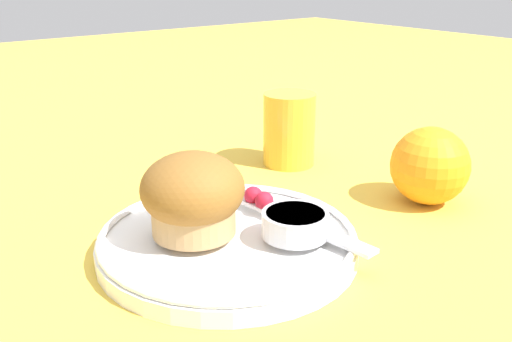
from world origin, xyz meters
The scene contains 8 objects.
ground_plane centered at (0.00, 0.00, 0.00)m, with size 3.00×3.00×0.00m, color gold.
plate centered at (-0.01, -0.03, 0.01)m, with size 0.22×0.22×0.02m.
muffin centered at (-0.03, -0.05, 0.05)m, with size 0.09×0.09×0.07m.
cream_ramekin centered at (0.03, 0.01, 0.03)m, with size 0.06×0.06×0.02m.
berry_pair centered at (-0.03, 0.03, 0.03)m, with size 0.03×0.02×0.02m.
butter_knife centered at (0.00, 0.03, 0.02)m, with size 0.19×0.03×0.00m.
orange_fruit centered at (0.03, 0.20, 0.04)m, with size 0.08×0.08×0.08m.
juice_glass centered at (-0.15, 0.16, 0.04)m, with size 0.06×0.06×0.09m.
Camera 1 is at (0.34, -0.27, 0.23)m, focal length 40.00 mm.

